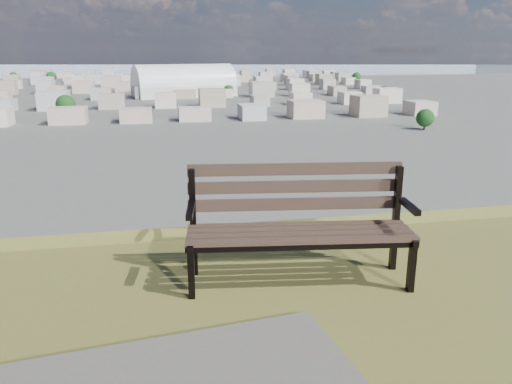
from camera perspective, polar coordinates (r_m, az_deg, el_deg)
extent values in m
cube|color=#402E25|center=(4.23, 5.43, -5.59)|extent=(1.98, 0.35, 0.04)
cube|color=#402E25|center=(4.36, 5.16, -4.96)|extent=(1.98, 0.35, 0.04)
cube|color=#402E25|center=(4.48, 4.91, -4.36)|extent=(1.98, 0.35, 0.04)
cube|color=#402E25|center=(4.60, 4.66, -3.80)|extent=(1.98, 0.35, 0.04)
cube|color=#402E25|center=(4.63, 4.56, -1.38)|extent=(1.97, 0.29, 0.11)
cube|color=#402E25|center=(4.61, 4.55, 0.62)|extent=(1.97, 0.29, 0.11)
cube|color=#402E25|center=(4.60, 4.55, 2.63)|extent=(1.97, 0.29, 0.11)
cube|color=black|center=(4.27, -7.42, -9.01)|extent=(0.06, 0.07, 0.48)
cube|color=black|center=(4.61, -7.18, -3.55)|extent=(0.06, 0.07, 1.01)
cube|color=black|center=(4.39, -7.34, -5.32)|extent=(0.13, 0.55, 0.06)
cube|color=black|center=(4.25, -7.51, -2.13)|extent=(0.11, 0.40, 0.05)
cube|color=black|center=(4.55, 17.37, -8.02)|extent=(0.06, 0.07, 0.48)
cube|color=black|center=(4.87, 15.68, -2.97)|extent=(0.06, 0.07, 1.01)
cube|color=black|center=(4.66, 16.64, -4.60)|extent=(0.13, 0.55, 0.06)
cube|color=black|center=(4.53, 17.14, -1.57)|extent=(0.11, 0.40, 0.05)
cube|color=black|center=(4.24, 5.44, -6.27)|extent=(1.97, 0.30, 0.04)
cube|color=black|center=(4.63, 4.63, -4.33)|extent=(1.97, 0.30, 0.04)
cube|color=silver|center=(314.55, -8.18, 11.37)|extent=(64.35, 39.84, 6.65)
cylinder|color=white|center=(314.32, -8.21, 11.98)|extent=(64.35, 39.84, 25.27)
cube|color=beige|center=(210.61, -27.15, 7.71)|extent=(11.00, 11.00, 7.00)
cube|color=beige|center=(205.37, -20.65, 8.27)|extent=(11.00, 11.00, 7.00)
cube|color=#C0A999|center=(202.85, -13.89, 8.73)|extent=(11.00, 11.00, 7.00)
cube|color=#B9B9BE|center=(203.15, -7.04, 9.08)|extent=(11.00, 11.00, 7.00)
cube|color=beige|center=(206.26, -0.29, 9.30)|extent=(11.00, 11.00, 7.00)
cube|color=tan|center=(212.06, 6.18, 9.39)|extent=(11.00, 11.00, 7.00)
cube|color=beige|center=(220.34, 12.23, 9.37)|extent=(11.00, 11.00, 7.00)
cube|color=#AFA79F|center=(230.82, 17.79, 9.26)|extent=(11.00, 11.00, 7.00)
cube|color=#C0A999|center=(261.74, -26.82, 9.02)|extent=(11.00, 11.00, 7.00)
cube|color=#B9B9BE|center=(256.41, -21.60, 9.50)|extent=(11.00, 11.00, 7.00)
cube|color=beige|center=(253.26, -16.19, 9.91)|extent=(11.00, 11.00, 7.00)
cube|color=tan|center=(252.37, -10.68, 10.23)|extent=(11.00, 11.00, 7.00)
cube|color=beige|center=(253.75, -5.16, 10.47)|extent=(11.00, 11.00, 7.00)
cube|color=#AFA79F|center=(257.37, 0.25, 10.61)|extent=(11.00, 11.00, 7.00)
cube|color=beige|center=(263.14, 5.47, 10.65)|extent=(11.00, 11.00, 7.00)
cube|color=beige|center=(270.92, 10.43, 10.61)|extent=(11.00, 11.00, 7.00)
cube|color=#C0A999|center=(280.54, 15.07, 10.51)|extent=(11.00, 11.00, 7.00)
cube|color=tan|center=(312.96, -26.61, 9.90)|extent=(11.00, 11.00, 7.00)
cube|color=beige|center=(307.59, -22.24, 10.31)|extent=(11.00, 11.00, 7.00)
cube|color=#AFA79F|center=(304.02, -17.73, 10.68)|extent=(11.00, 11.00, 7.00)
cube|color=beige|center=(302.32, -13.13, 10.98)|extent=(11.00, 11.00, 7.00)
cube|color=beige|center=(302.52, -8.50, 11.22)|extent=(11.00, 11.00, 7.00)
cube|color=#C0A999|center=(304.62, -3.90, 11.39)|extent=(11.00, 11.00, 7.00)
cube|color=#B9B9BE|center=(308.58, 0.61, 11.48)|extent=(11.00, 11.00, 7.00)
cube|color=beige|center=(314.32, 4.98, 11.50)|extent=(11.00, 11.00, 7.00)
cube|color=tan|center=(321.76, 9.18, 11.46)|extent=(11.00, 11.00, 7.00)
cube|color=beige|center=(330.78, 13.16, 11.37)|extent=(11.00, 11.00, 7.00)
cube|color=beige|center=(364.23, -26.45, 10.53)|extent=(11.00, 11.00, 7.00)
cube|color=#C0A999|center=(358.83, -22.70, 10.90)|extent=(11.00, 11.00, 7.00)
cube|color=#B9B9BE|center=(354.96, -18.84, 11.23)|extent=(11.00, 11.00, 7.00)
cube|color=beige|center=(352.70, -14.90, 11.51)|extent=(11.00, 11.00, 7.00)
cube|color=tan|center=(352.05, -10.92, 11.74)|extent=(11.00, 11.00, 7.00)
cube|color=beige|center=(353.04, -6.94, 11.92)|extent=(11.00, 11.00, 7.00)
cube|color=#AFA79F|center=(355.65, -3.00, 12.04)|extent=(11.00, 11.00, 7.00)
cube|color=beige|center=(359.85, 0.87, 12.10)|extent=(11.00, 11.00, 7.00)
cube|color=beige|center=(365.58, 4.63, 12.11)|extent=(11.00, 11.00, 7.00)
cube|color=#C0A999|center=(372.76, 8.27, 12.07)|extent=(11.00, 11.00, 7.00)
cube|color=#B9B9BE|center=(381.33, 11.75, 11.99)|extent=(11.00, 11.00, 7.00)
cube|color=beige|center=(415.55, -26.33, 11.01)|extent=(11.00, 11.00, 7.00)
cube|color=#AFA79F|center=(410.11, -23.04, 11.33)|extent=(11.00, 11.00, 7.00)
cube|color=beige|center=(406.03, -19.67, 11.63)|extent=(11.00, 11.00, 7.00)
cube|color=beige|center=(403.33, -16.23, 11.90)|extent=(11.00, 11.00, 7.00)
cube|color=#C0A999|center=(402.06, -12.75, 12.12)|extent=(11.00, 11.00, 7.00)
cube|color=#B9B9BE|center=(402.21, -9.25, 12.30)|extent=(11.00, 11.00, 7.00)
cube|color=beige|center=(403.79, -5.77, 12.43)|extent=(11.00, 11.00, 7.00)
cube|color=tan|center=(406.78, -2.32, 12.52)|extent=(11.00, 11.00, 7.00)
cube|color=beige|center=(411.16, 1.06, 12.57)|extent=(11.00, 11.00, 7.00)
cube|color=#AFA79F|center=(416.87, 4.37, 12.57)|extent=(11.00, 11.00, 7.00)
cube|color=beige|center=(423.87, 7.58, 12.53)|extent=(11.00, 11.00, 7.00)
cube|color=beige|center=(432.09, 10.67, 12.46)|extent=(11.00, 11.00, 7.00)
cube|color=beige|center=(466.88, -26.24, 11.38)|extent=(11.00, 11.00, 7.00)
cube|color=tan|center=(461.43, -23.31, 11.67)|extent=(11.00, 11.00, 7.00)
cube|color=beige|center=(457.17, -20.31, 11.95)|extent=(11.00, 11.00, 7.00)
cube|color=#AFA79F|center=(454.15, -17.26, 12.19)|extent=(11.00, 11.00, 7.00)
cube|color=beige|center=(452.38, -14.17, 12.40)|extent=(11.00, 11.00, 7.00)
cube|color=beige|center=(451.88, -11.06, 12.58)|extent=(11.00, 11.00, 7.00)
cube|color=#C0A999|center=(452.65, -7.95, 12.72)|extent=(11.00, 11.00, 7.00)
cube|color=#B9B9BE|center=(454.69, -4.86, 12.83)|extent=(11.00, 11.00, 7.00)
cube|color=beige|center=(457.98, -1.79, 12.90)|extent=(11.00, 11.00, 7.00)
cube|color=tan|center=(462.49, 1.22, 12.93)|extent=(11.00, 11.00, 7.00)
cube|color=beige|center=(468.19, 4.16, 12.93)|extent=(11.00, 11.00, 7.00)
cube|color=#AFA79F|center=(475.04, 7.03, 12.90)|extent=(11.00, 11.00, 7.00)
cube|color=beige|center=(482.98, 9.81, 12.83)|extent=(11.00, 11.00, 7.00)
cube|color=#B9B9BE|center=(518.24, -26.16, 11.68)|extent=(11.00, 11.00, 7.00)
cube|color=beige|center=(512.77, -23.53, 11.95)|extent=(11.00, 11.00, 7.00)
cube|color=tan|center=(508.37, -20.83, 12.20)|extent=(11.00, 11.00, 7.00)
cube|color=beige|center=(505.09, -18.09, 12.42)|extent=(11.00, 11.00, 7.00)
cube|color=#AFA79F|center=(502.92, -15.31, 12.63)|extent=(11.00, 11.00, 7.00)
cube|color=beige|center=(501.90, -12.51, 12.80)|extent=(11.00, 11.00, 7.00)
cube|color=beige|center=(502.02, -9.71, 12.95)|extent=(11.00, 11.00, 7.00)
cube|color=#C0A999|center=(503.29, -6.91, 13.06)|extent=(11.00, 11.00, 7.00)
cube|color=#B9B9BE|center=(505.69, -4.12, 13.14)|extent=(11.00, 11.00, 7.00)
cube|color=beige|center=(509.22, -1.37, 13.20)|extent=(11.00, 11.00, 7.00)
cube|color=tan|center=(513.84, 1.34, 13.22)|extent=(11.00, 11.00, 7.00)
cube|color=beige|center=(519.53, 4.00, 13.22)|extent=(11.00, 11.00, 7.00)
cube|color=#AFA79F|center=(526.26, 6.59, 13.19)|extent=(11.00, 11.00, 7.00)
cube|color=beige|center=(533.98, 9.11, 13.13)|extent=(11.00, 11.00, 7.00)
cube|color=#B9B9BE|center=(569.60, -26.10, 11.92)|extent=(11.00, 11.00, 7.00)
cube|color=beige|center=(564.12, -23.70, 12.17)|extent=(11.00, 11.00, 7.00)
cube|color=tan|center=(559.62, -21.25, 12.40)|extent=(11.00, 11.00, 7.00)
cube|color=beige|center=(556.11, -18.76, 12.61)|extent=(11.00, 11.00, 7.00)
cube|color=#AFA79F|center=(553.63, -16.24, 12.80)|extent=(11.00, 11.00, 7.00)
cube|color=beige|center=(552.17, -13.70, 12.97)|extent=(11.00, 11.00, 7.00)
cube|color=beige|center=(551.76, -11.15, 13.12)|extent=(11.00, 11.00, 7.00)
cube|color=#C0A999|center=(552.40, -8.60, 13.24)|extent=(11.00, 11.00, 7.00)
cube|color=#B9B9BE|center=(554.07, -6.05, 13.33)|extent=(11.00, 11.00, 7.00)
cube|color=beige|center=(556.77, -3.52, 13.40)|extent=(11.00, 11.00, 7.00)
cube|color=tan|center=(560.49, -1.02, 13.44)|extent=(11.00, 11.00, 7.00)
cube|color=beige|center=(565.20, 1.44, 13.46)|extent=(11.00, 11.00, 7.00)
cube|color=#AFA79F|center=(570.89, 3.86, 13.45)|extent=(11.00, 11.00, 7.00)
cube|color=beige|center=(577.51, 6.23, 13.43)|extent=(11.00, 11.00, 7.00)
cube|color=beige|center=(585.05, 8.53, 13.38)|extent=(11.00, 11.00, 7.00)
cylinder|color=#2E2317|center=(187.73, 18.68, 7.07)|extent=(0.80, 0.80, 2.10)
sphere|color=black|center=(187.32, 18.77, 8.02)|extent=(6.30, 6.30, 6.30)
cylinder|color=#2E2317|center=(225.87, -20.83, 8.30)|extent=(0.80, 0.80, 2.70)
sphere|color=black|center=(225.44, -20.93, 9.32)|extent=(8.10, 8.10, 8.10)
cylinder|color=#2E2317|center=(312.01, 14.30, 10.58)|extent=(0.80, 0.80, 1.95)
sphere|color=black|center=(311.78, 14.34, 11.12)|extent=(5.85, 5.85, 5.85)
cylinder|color=#2E2317|center=(406.93, -2.32, 12.19)|extent=(0.80, 0.80, 2.25)
sphere|color=black|center=(406.73, -2.32, 12.66)|extent=(6.75, 6.75, 6.75)
cylinder|color=#2E2317|center=(470.17, -22.31, 11.58)|extent=(0.80, 0.80, 2.85)
sphere|color=black|center=(469.96, -22.37, 12.10)|extent=(8.55, 8.55, 8.55)
cylinder|color=#2E2317|center=(517.85, -25.92, 11.45)|extent=(0.80, 0.80, 2.40)
sphere|color=black|center=(517.68, -25.96, 11.84)|extent=(7.20, 7.20, 7.20)
cylinder|color=#2E2317|center=(305.35, -3.14, 10.95)|extent=(0.80, 0.80, 2.10)
sphere|color=black|center=(305.10, -3.15, 11.54)|extent=(6.30, 6.30, 6.30)
cylinder|color=#2E2317|center=(455.95, 11.39, 12.31)|extent=(0.80, 0.80, 2.55)
sphere|color=black|center=(455.75, 11.42, 12.79)|extent=(7.65, 7.65, 7.65)
cube|color=#88A0AD|center=(901.66, -11.30, 13.84)|extent=(2400.00, 700.00, 0.12)
cube|color=#96A1BB|center=(1399.60, -5.06, 15.61)|extent=(700.00, 220.00, 45.00)
cube|color=#96A1BB|center=(1573.00, 13.89, 15.52)|extent=(500.00, 220.00, 60.00)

